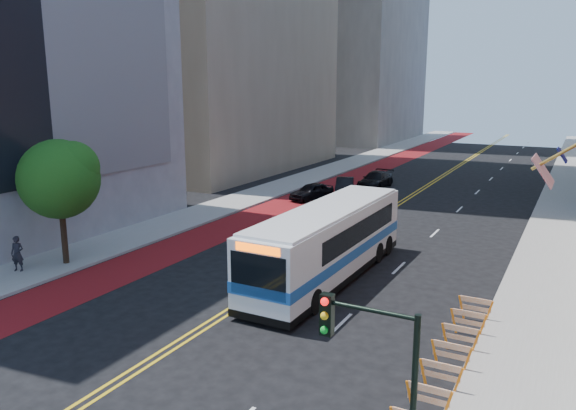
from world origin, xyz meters
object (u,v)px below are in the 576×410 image
Objects in this scene: street_tree at (60,176)px; pedestrian at (17,254)px; car_b at (345,186)px; car_c at (376,180)px; traffic_signal at (374,369)px; car_a at (312,191)px; transit_bus at (329,241)px.

street_tree reaches higher than pedestrian.
pedestrian is at bearing -123.36° from car_b.
car_c is (7.16, 29.68, -4.16)m from street_tree.
traffic_signal is at bearing -69.08° from car_c.
car_a is at bearing 79.03° from street_tree.
street_tree is at bearing -82.24° from car_a.
transit_bus is 22.16m from car_b.
car_a is 2.28× the size of pedestrian.
street_tree is 14.47m from transit_bus.
traffic_signal is 1.17× the size of car_b.
transit_bus reaches higher than car_c.
car_b is (-14.93, 35.13, -3.01)m from traffic_signal.
traffic_signal is 35.57m from car_a.
car_c reaches higher than car_a.
pedestrian is at bearing -118.57° from street_tree.
transit_bus reaches higher than pedestrian.
street_tree is 4.54m from pedestrian.
pedestrian is (-8.32, -31.80, 0.32)m from car_c.
traffic_signal is 2.75× the size of pedestrian.
car_a is 8.35m from car_c.
transit_bus is 2.59× the size of car_c.
transit_bus is (13.32, 4.80, -2.99)m from street_tree.
street_tree is 1.54× the size of car_b.
car_c is 2.80× the size of pedestrian.
street_tree is 1.32× the size of traffic_signal.
traffic_signal is 0.38× the size of transit_bus.
street_tree is at bearing 155.18° from traffic_signal.
car_c is at bearing 53.60° from pedestrian.
car_a reaches higher than car_b.
transit_bus is at bearing 3.81° from pedestrian.
car_a is at bearing -108.57° from car_c.
car_a is 0.81× the size of car_c.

